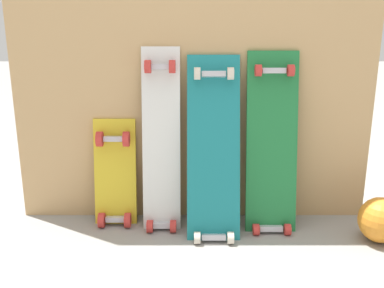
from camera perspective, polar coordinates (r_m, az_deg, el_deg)
ground_plane at (r=2.39m, az=-0.01°, el=-8.97°), size 12.00×12.00×0.00m
plywood_wall_panel at (r=2.23m, az=-0.01°, el=10.68°), size 1.69×0.04×1.60m
skateboard_yellow at (r=2.31m, az=-9.37°, el=-4.11°), size 0.20×0.16×0.56m
skateboard_white at (r=2.21m, az=-3.89°, el=-0.38°), size 0.18×0.21×0.90m
skateboard_teal at (r=2.16m, az=2.36°, el=-1.37°), size 0.24×0.32×0.87m
skateboard_green at (r=2.23m, az=9.24°, el=-0.74°), size 0.23×0.23×0.89m
rubber_ball at (r=2.31m, az=21.37°, el=-8.37°), size 0.20×0.20×0.20m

